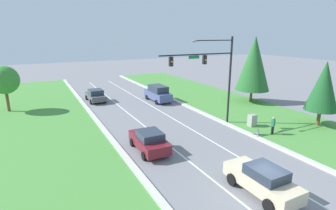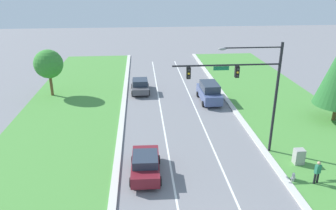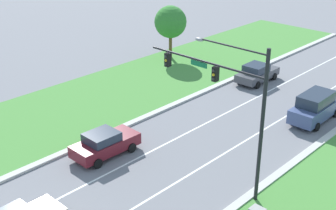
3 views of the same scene
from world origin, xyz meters
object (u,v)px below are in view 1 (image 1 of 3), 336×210
at_px(champagne_sedan, 262,180).
at_px(fire_hydrant, 258,133).
at_px(slate_blue_suv, 158,93).
at_px(conifer_far_right_tree, 324,86).
at_px(pedestrian, 273,125).
at_px(oak_near_left_tree, 4,80).
at_px(utility_cabinet, 252,121).
at_px(conifer_near_right_tree, 254,63).
at_px(burgundy_sedan, 149,141).
at_px(graphite_sedan, 96,95).
at_px(traffic_signal_mast, 213,69).

xyz_separation_m(champagne_sedan, fire_hydrant, (6.33, 6.43, -0.54)).
bearing_deg(slate_blue_suv, fire_hydrant, -81.83).
height_order(slate_blue_suv, conifer_far_right_tree, conifer_far_right_tree).
distance_m(pedestrian, fire_hydrant, 1.53).
bearing_deg(oak_near_left_tree, fire_hydrant, -43.23).
bearing_deg(pedestrian, utility_cabinet, -107.92).
bearing_deg(fire_hydrant, conifer_near_right_tree, 48.57).
height_order(burgundy_sedan, conifer_far_right_tree, conifer_far_right_tree).
relative_size(graphite_sedan, conifer_far_right_tree, 0.71).
height_order(champagne_sedan, conifer_far_right_tree, conifer_far_right_tree).
relative_size(traffic_signal_mast, slate_blue_suv, 1.71).
bearing_deg(graphite_sedan, champagne_sedan, -83.02).
relative_size(slate_blue_suv, burgundy_sedan, 1.13).
bearing_deg(conifer_near_right_tree, traffic_signal_mast, -153.42).
height_order(traffic_signal_mast, burgundy_sedan, traffic_signal_mast).
height_order(graphite_sedan, fire_hydrant, graphite_sedan).
relative_size(burgundy_sedan, utility_cabinet, 3.64).
xyz_separation_m(utility_cabinet, oak_near_left_tree, (-21.29, 16.66, 3.10)).
bearing_deg(burgundy_sedan, conifer_near_right_tree, 24.50).
xyz_separation_m(utility_cabinet, conifer_near_right_tree, (6.85, 7.18, 4.49)).
bearing_deg(slate_blue_suv, pedestrian, -77.26).
distance_m(utility_cabinet, conifer_far_right_tree, 7.36).
height_order(burgundy_sedan, oak_near_left_tree, oak_near_left_tree).
height_order(traffic_signal_mast, slate_blue_suv, traffic_signal_mast).
bearing_deg(pedestrian, champagne_sedan, 19.55).
bearing_deg(slate_blue_suv, oak_near_left_tree, 168.30).
bearing_deg(utility_cabinet, conifer_far_right_tree, -25.33).
distance_m(traffic_signal_mast, graphite_sedan, 17.61).
distance_m(champagne_sedan, burgundy_sedan, 8.79).
bearing_deg(traffic_signal_mast, conifer_far_right_tree, -27.09).
height_order(utility_cabinet, conifer_far_right_tree, conifer_far_right_tree).
bearing_deg(oak_near_left_tree, burgundy_sedan, -58.95).
xyz_separation_m(champagne_sedan, utility_cabinet, (7.67, 8.53, -0.27)).
height_order(graphite_sedan, conifer_far_right_tree, conifer_far_right_tree).
bearing_deg(slate_blue_suv, traffic_signal_mast, -89.31).
height_order(pedestrian, fire_hydrant, pedestrian).
bearing_deg(conifer_far_right_tree, pedestrian, 176.60).
xyz_separation_m(slate_blue_suv, utility_cabinet, (3.81, -13.34, -0.46)).
bearing_deg(fire_hydrant, conifer_far_right_tree, -5.57).
distance_m(burgundy_sedan, oak_near_left_tree, 20.12).
xyz_separation_m(slate_blue_suv, oak_near_left_tree, (-17.48, 3.32, 2.65)).
relative_size(burgundy_sedan, conifer_near_right_tree, 0.52).
xyz_separation_m(burgundy_sedan, conifer_far_right_tree, (16.93, -2.40, 3.15)).
bearing_deg(conifer_far_right_tree, champagne_sedan, -157.16).
bearing_deg(burgundy_sedan, champagne_sedan, -66.12).
xyz_separation_m(graphite_sedan, fire_hydrant, (9.92, -19.16, -0.46)).
distance_m(slate_blue_suv, fire_hydrant, 15.65).
bearing_deg(champagne_sedan, pedestrian, 38.30).
xyz_separation_m(pedestrian, conifer_near_right_tree, (6.82, 9.64, 4.16)).
relative_size(traffic_signal_mast, conifer_near_right_tree, 0.99).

